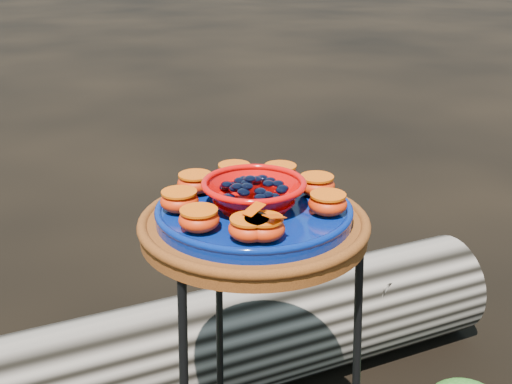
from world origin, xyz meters
name	(u,v)px	position (x,y,z in m)	size (l,w,h in m)	color
terracotta_saucer	(254,228)	(0.00, 0.00, 0.72)	(0.42, 0.42, 0.03)	#4E220B
cobalt_plate	(254,213)	(0.00, 0.00, 0.75)	(0.36, 0.36, 0.02)	#000E59
red_bowl	(254,195)	(0.00, 0.00, 0.78)	(0.18, 0.18, 0.05)	red
glass_gems	(254,176)	(0.00, 0.00, 0.82)	(0.14, 0.14, 0.02)	black
orange_half_0	(264,229)	(-0.04, -0.13, 0.78)	(0.07, 0.07, 0.04)	red
orange_half_1	(328,204)	(0.11, -0.08, 0.78)	(0.07, 0.07, 0.04)	red
orange_half_2	(317,185)	(0.13, 0.01, 0.78)	(0.07, 0.07, 0.04)	red
orange_half_3	(280,174)	(0.10, 0.09, 0.78)	(0.07, 0.07, 0.04)	red
orange_half_4	(234,173)	(0.01, 0.13, 0.78)	(0.07, 0.07, 0.04)	red
orange_half_5	(195,183)	(-0.08, 0.11, 0.78)	(0.07, 0.07, 0.04)	red
orange_half_6	(180,201)	(-0.13, 0.04, 0.78)	(0.07, 0.07, 0.04)	red
orange_half_7	(199,220)	(-0.12, -0.05, 0.78)	(0.07, 0.07, 0.04)	red
orange_half_8	(250,229)	(-0.06, -0.12, 0.78)	(0.07, 0.07, 0.04)	red
butterfly	(264,214)	(-0.04, -0.13, 0.80)	(0.08, 0.05, 0.01)	#D03A00
driftwood_log	(219,343)	(0.08, 0.44, 0.16)	(1.66, 0.44, 0.31)	black
foliage_back	(114,369)	(-0.20, 0.55, 0.08)	(0.32, 0.32, 0.16)	#1D5814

